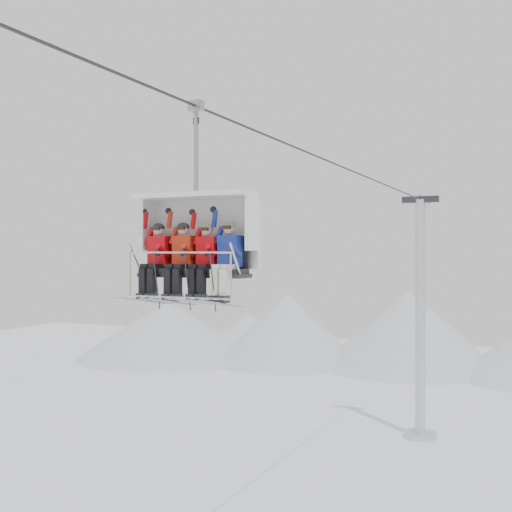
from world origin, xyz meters
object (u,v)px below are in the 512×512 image
at_px(skier_far_left, 157,257).
at_px(skier_center_right, 205,258).
at_px(lift_tower_right, 420,334).
at_px(skier_far_right, 227,257).
at_px(skier_center_left, 181,257).
at_px(chairlift_carrier, 199,234).

relative_size(skier_far_left, skier_center_right, 1.00).
bearing_deg(skier_center_right, skier_far_left, 179.82).
relative_size(lift_tower_right, skier_far_right, 7.99).
height_order(skier_center_left, skier_far_right, same).
distance_m(skier_center_left, skier_center_right, 0.55).
relative_size(lift_tower_right, skier_center_right, 7.99).
height_order(chairlift_carrier, skier_center_left, chairlift_carrier).
xyz_separation_m(chairlift_carrier, skier_center_left, (-0.24, -0.30, -0.47)).
xyz_separation_m(lift_tower_right, skier_far_right, (0.81, -25.10, 4.45)).
relative_size(chairlift_carrier, skier_far_left, 2.36).
height_order(lift_tower_right, skier_center_left, lift_tower_right).
distance_m(chairlift_carrier, skier_center_left, 0.61).
distance_m(skier_far_left, skier_center_left, 0.60).
height_order(lift_tower_right, skier_far_right, lift_tower_right).
height_order(skier_far_left, skier_far_right, same).
bearing_deg(skier_center_left, skier_far_left, 180.00).
bearing_deg(skier_far_right, skier_center_left, 180.00).
distance_m(lift_tower_right, skier_center_left, 25.50).
bearing_deg(skier_far_left, chairlift_carrier, 19.94).
height_order(skier_center_left, skier_center_right, skier_center_left).
relative_size(skier_far_left, skier_center_left, 1.00).
distance_m(chairlift_carrier, skier_far_left, 1.01).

